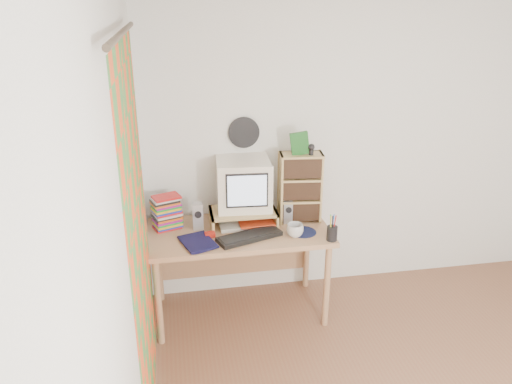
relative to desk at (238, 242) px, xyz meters
name	(u,v)px	position (x,y,z in m)	size (l,w,h in m)	color
back_wall	(353,148)	(1.03, 0.31, 0.63)	(3.50, 3.50, 0.00)	white
left_wall	(126,274)	(-0.72, -1.44, 0.63)	(3.50, 3.50, 0.00)	white
curtain	(140,244)	(-0.68, -0.96, 0.53)	(2.20, 2.20, 0.00)	#EE5121
wall_disc	(244,133)	(0.10, 0.29, 0.81)	(0.25, 0.25, 0.02)	black
desk	(238,242)	(0.00, 0.00, 0.00)	(1.40, 0.70, 0.75)	tan
monitor_riser	(243,213)	(0.05, 0.04, 0.23)	(0.52, 0.30, 0.12)	tan
crt_monitor	(244,185)	(0.07, 0.09, 0.45)	(0.41, 0.41, 0.39)	white
speaker_left	(198,216)	(-0.31, 0.01, 0.24)	(0.08, 0.08, 0.21)	#AEADB2
speaker_right	(288,211)	(0.40, 0.01, 0.23)	(0.07, 0.07, 0.19)	#AEADB2
keyboard	(249,236)	(0.06, -0.22, 0.15)	(0.49, 0.16, 0.03)	black
dvd_stack	(166,211)	(-0.54, 0.07, 0.28)	(0.20, 0.14, 0.28)	brown
cd_rack	(300,187)	(0.51, 0.04, 0.41)	(0.33, 0.18, 0.56)	tan
mug	(295,230)	(0.40, -0.25, 0.18)	(0.13, 0.13, 0.10)	silver
diary	(184,244)	(-0.43, -0.27, 0.16)	(0.26, 0.20, 0.05)	#0F0E35
mousepad	(303,232)	(0.48, -0.19, 0.14)	(0.21, 0.21, 0.00)	#101737
pen_cup	(332,231)	(0.66, -0.35, 0.21)	(0.08, 0.08, 0.16)	black
papers	(246,223)	(0.07, 0.01, 0.16)	(0.32, 0.23, 0.04)	beige
red_box	(210,235)	(-0.23, -0.14, 0.15)	(0.08, 0.05, 0.04)	red
game_box	(300,143)	(0.49, 0.03, 0.78)	(0.14, 0.03, 0.18)	#19581C
webcam	(311,149)	(0.58, 0.00, 0.74)	(0.05, 0.05, 0.09)	black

